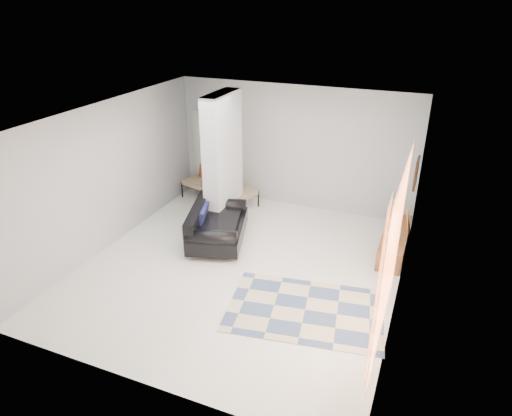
% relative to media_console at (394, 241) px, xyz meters
% --- Properties ---
extents(floor, '(6.00, 6.00, 0.00)m').
position_rel_media_console_xyz_m(floor, '(-2.52, -1.68, -0.20)').
color(floor, white).
rests_on(floor, ground).
extents(ceiling, '(6.00, 6.00, 0.00)m').
position_rel_media_console_xyz_m(ceiling, '(-2.52, -1.68, 2.60)').
color(ceiling, white).
rests_on(ceiling, wall_back).
extents(wall_back, '(6.00, 0.00, 6.00)m').
position_rel_media_console_xyz_m(wall_back, '(-2.52, 1.32, 1.20)').
color(wall_back, '#B6B8BA').
rests_on(wall_back, ground).
extents(wall_front, '(6.00, 0.00, 6.00)m').
position_rel_media_console_xyz_m(wall_front, '(-2.52, -4.68, 1.20)').
color(wall_front, '#B6B8BA').
rests_on(wall_front, ground).
extents(wall_left, '(0.00, 6.00, 6.00)m').
position_rel_media_console_xyz_m(wall_left, '(-5.27, -1.68, 1.20)').
color(wall_left, '#B6B8BA').
rests_on(wall_left, ground).
extents(wall_right, '(0.00, 6.00, 6.00)m').
position_rel_media_console_xyz_m(wall_right, '(0.23, -1.68, 1.20)').
color(wall_right, '#B6B8BA').
rests_on(wall_right, ground).
extents(partition_column, '(0.35, 1.20, 2.80)m').
position_rel_media_console_xyz_m(partition_column, '(-3.62, -0.08, 1.20)').
color(partition_column, silver).
rests_on(partition_column, floor).
extents(hallway_door, '(0.85, 0.06, 2.04)m').
position_rel_media_console_xyz_m(hallway_door, '(-4.62, 1.28, 0.82)').
color(hallway_door, beige).
rests_on(hallway_door, floor).
extents(curtain, '(0.00, 2.55, 2.55)m').
position_rel_media_console_xyz_m(curtain, '(0.15, -2.83, 1.25)').
color(curtain, '#FF8543').
rests_on(curtain, wall_right).
extents(wall_art, '(0.04, 0.45, 0.55)m').
position_rel_media_console_xyz_m(wall_art, '(0.20, -0.00, 1.45)').
color(wall_art, '#311B0D').
rests_on(wall_art, wall_right).
extents(media_console, '(0.45, 1.77, 0.80)m').
position_rel_media_console_xyz_m(media_console, '(0.00, 0.00, 0.00)').
color(media_console, brown).
rests_on(media_console, floor).
extents(loveseat, '(1.44, 1.92, 0.76)m').
position_rel_media_console_xyz_m(loveseat, '(-3.39, -0.98, 0.15)').
color(loveseat, silver).
rests_on(loveseat, floor).
extents(daybed, '(1.97, 1.26, 0.77)m').
position_rel_media_console_xyz_m(daybed, '(-4.19, 0.80, 0.21)').
color(daybed, black).
rests_on(daybed, floor).
extents(area_rug, '(2.65, 1.98, 0.01)m').
position_rel_media_console_xyz_m(area_rug, '(-1.06, -2.44, -0.20)').
color(area_rug, beige).
rests_on(area_rug, floor).
extents(cylinder_lamp, '(0.11, 0.11, 0.63)m').
position_rel_media_console_xyz_m(cylinder_lamp, '(-0.02, -0.52, 0.51)').
color(cylinder_lamp, silver).
rests_on(cylinder_lamp, media_console).
extents(bronze_figurine, '(0.11, 0.11, 0.22)m').
position_rel_media_console_xyz_m(bronze_figurine, '(-0.05, 0.65, 0.30)').
color(bronze_figurine, black).
rests_on(bronze_figurine, media_console).
extents(vase, '(0.22, 0.22, 0.22)m').
position_rel_media_console_xyz_m(vase, '(-0.05, -0.27, 0.30)').
color(vase, silver).
rests_on(vase, media_console).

